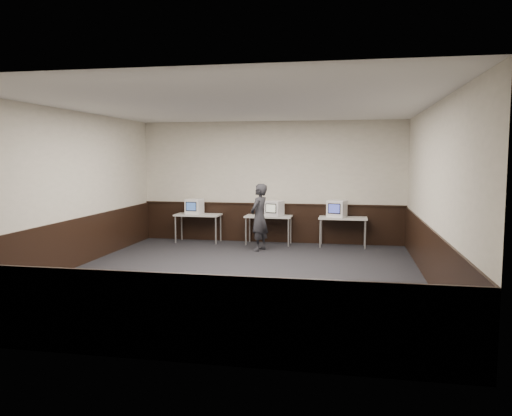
{
  "coord_description": "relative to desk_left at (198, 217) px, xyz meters",
  "views": [
    {
      "loc": [
        2.04,
        -9.06,
        2.26
      ],
      "look_at": [
        0.04,
        1.6,
        1.15
      ],
      "focal_mm": 35.0,
      "sensor_mm": 36.0,
      "label": 1
    }
  ],
  "objects": [
    {
      "name": "wainscot_back",
      "position": [
        1.9,
        0.38,
        -0.18
      ],
      "size": [
        6.98,
        0.04,
        1.0
      ],
      "primitive_type": "cube",
      "color": "black",
      "rests_on": "back_wall"
    },
    {
      "name": "wainscot_right",
      "position": [
        5.38,
        -3.6,
        -0.18
      ],
      "size": [
        0.04,
        7.98,
        1.0
      ],
      "primitive_type": "cube",
      "color": "black",
      "rests_on": "right_wall"
    },
    {
      "name": "emac_center",
      "position": [
        2.06,
        -0.05,
        0.27
      ],
      "size": [
        0.49,
        0.51,
        0.39
      ],
      "rotation": [
        0.0,
        0.0,
        -0.29
      ],
      "color": "white",
      "rests_on": "desk_center"
    },
    {
      "name": "front_wall",
      "position": [
        1.9,
        -7.6,
        0.92
      ],
      "size": [
        7.0,
        0.0,
        7.0
      ],
      "primitive_type": "plane",
      "rotation": [
        -1.57,
        0.0,
        0.0
      ],
      "color": "beige",
      "rests_on": "ground"
    },
    {
      "name": "person",
      "position": [
        1.82,
        -0.9,
        0.13
      ],
      "size": [
        0.55,
        0.68,
        1.62
      ],
      "primitive_type": "imported",
      "rotation": [
        0.0,
        0.0,
        -1.89
      ],
      "color": "#242429",
      "rests_on": "ground"
    },
    {
      "name": "emac_right",
      "position": [
        3.65,
        0.0,
        0.29
      ],
      "size": [
        0.54,
        0.55,
        0.43
      ],
      "rotation": [
        0.0,
        0.0,
        -0.28
      ],
      "color": "white",
      "rests_on": "desk_right"
    },
    {
      "name": "left_wall",
      "position": [
        -1.6,
        -3.6,
        0.92
      ],
      "size": [
        0.0,
        8.0,
        8.0
      ],
      "primitive_type": "plane",
      "rotation": [
        1.57,
        0.0,
        1.57
      ],
      "color": "beige",
      "rests_on": "ground"
    },
    {
      "name": "ceiling",
      "position": [
        1.9,
        -3.6,
        2.52
      ],
      "size": [
        8.0,
        8.0,
        0.0
      ],
      "primitive_type": "plane",
      "rotation": [
        3.14,
        0.0,
        0.0
      ],
      "color": "white",
      "rests_on": "back_wall"
    },
    {
      "name": "desk_center",
      "position": [
        1.9,
        0.0,
        0.0
      ],
      "size": [
        1.2,
        0.6,
        0.75
      ],
      "color": "beige",
      "rests_on": "ground"
    },
    {
      "name": "desk_left",
      "position": [
        0.0,
        0.0,
        0.0
      ],
      "size": [
        1.2,
        0.6,
        0.75
      ],
      "color": "beige",
      "rests_on": "ground"
    },
    {
      "name": "desk_right",
      "position": [
        3.8,
        0.0,
        0.0
      ],
      "size": [
        1.2,
        0.6,
        0.75
      ],
      "color": "beige",
      "rests_on": "ground"
    },
    {
      "name": "right_wall",
      "position": [
        5.4,
        -3.6,
        0.92
      ],
      "size": [
        0.0,
        8.0,
        8.0
      ],
      "primitive_type": "plane",
      "rotation": [
        1.57,
        0.0,
        -1.57
      ],
      "color": "beige",
      "rests_on": "ground"
    },
    {
      "name": "wainscot_front",
      "position": [
        1.9,
        -7.58,
        -0.18
      ],
      "size": [
        6.98,
        0.04,
        1.0
      ],
      "primitive_type": "cube",
      "color": "black",
      "rests_on": "front_wall"
    },
    {
      "name": "wainscot_left",
      "position": [
        -1.58,
        -3.6,
        -0.18
      ],
      "size": [
        0.04,
        7.98,
        1.0
      ],
      "primitive_type": "cube",
      "color": "black",
      "rests_on": "left_wall"
    },
    {
      "name": "back_wall",
      "position": [
        1.9,
        0.4,
        0.92
      ],
      "size": [
        7.0,
        0.0,
        7.0
      ],
      "primitive_type": "plane",
      "rotation": [
        1.57,
        0.0,
        0.0
      ],
      "color": "beige",
      "rests_on": "ground"
    },
    {
      "name": "emac_left",
      "position": [
        -0.11,
        0.02,
        0.27
      ],
      "size": [
        0.44,
        0.47,
        0.4
      ],
      "rotation": [
        0.0,
        0.0,
        -0.11
      ],
      "color": "white",
      "rests_on": "desk_left"
    },
    {
      "name": "wainscot_rail",
      "position": [
        1.9,
        0.36,
        0.34
      ],
      "size": [
        6.98,
        0.06,
        0.04
      ],
      "primitive_type": "cube",
      "color": "black",
      "rests_on": "wainscot_back"
    },
    {
      "name": "floor",
      "position": [
        1.9,
        -3.6,
        -0.68
      ],
      "size": [
        8.0,
        8.0,
        0.0
      ],
      "primitive_type": "plane",
      "color": "black",
      "rests_on": "ground"
    }
  ]
}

